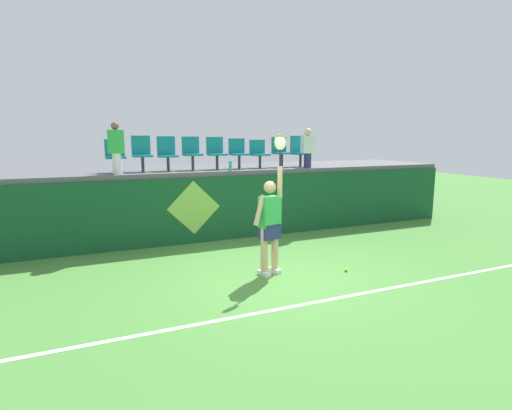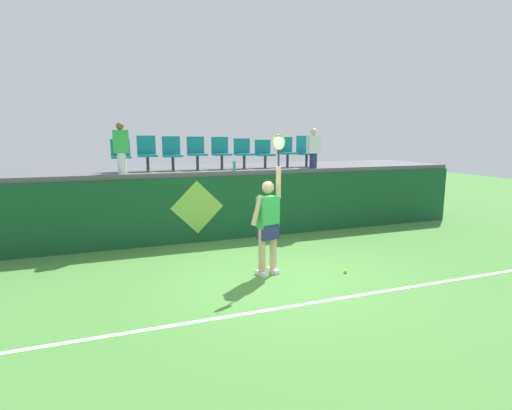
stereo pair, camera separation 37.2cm
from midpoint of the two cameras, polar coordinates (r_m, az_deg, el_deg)
name	(u,v)px [view 1 (the left image)]	position (r m, az deg, el deg)	size (l,w,h in m)	color
ground_plane	(283,279)	(7.26, 2.34, -10.44)	(40.00, 40.00, 0.00)	#478438
court_back_wall	(226,208)	(9.83, -5.40, -0.41)	(13.50, 0.20, 1.56)	#144C28
spectator_platform	(210,170)	(10.98, -7.60, 5.02)	(13.50, 2.74, 0.12)	#56565B
court_baseline_stripe	(316,302)	(6.33, 6.88, -13.59)	(12.15, 0.08, 0.01)	white
tennis_player	(270,222)	(7.22, 0.53, -2.47)	(0.74, 0.35, 2.54)	white
tennis_ball	(346,270)	(7.74, 11.37, -9.06)	(0.07, 0.07, 0.07)	#D1E533
water_bottle	(230,166)	(9.82, -4.77, 5.57)	(0.08, 0.08, 0.24)	#26B272
stadium_chair_0	(115,154)	(9.96, -20.46, 6.78)	(0.44, 0.42, 0.76)	#38383D
stadium_chair_1	(142,152)	(10.01, -17.01, 7.23)	(0.44, 0.42, 0.85)	#38383D
stadium_chair_2	(167,152)	(10.09, -13.60, 7.31)	(0.44, 0.42, 0.83)	#38383D
stadium_chair_3	(192,152)	(10.21, -10.19, 7.51)	(0.44, 0.42, 0.83)	#38383D
stadium_chair_4	(216,151)	(10.37, -6.78, 7.60)	(0.44, 0.42, 0.82)	#38383D
stadium_chair_5	(238,152)	(10.56, -3.58, 7.59)	(0.44, 0.42, 0.78)	#38383D
stadium_chair_6	(259,152)	(10.77, -0.58, 7.52)	(0.44, 0.42, 0.74)	#38383D
stadium_chair_7	(281,150)	(11.04, 2.57, 7.78)	(0.44, 0.42, 0.82)	#38383D
stadium_chair_8	(299,150)	(11.31, 5.23, 7.80)	(0.44, 0.42, 0.85)	#38383D
spectator_0	(116,147)	(9.55, -20.39, 7.74)	(0.34, 0.20, 1.15)	white
spectator_1	(308,147)	(10.90, 6.42, 8.17)	(0.34, 0.20, 1.04)	navy
wall_signage_mount	(195,243)	(9.69, -9.82, -5.37)	(1.27, 0.01, 1.49)	#144C28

